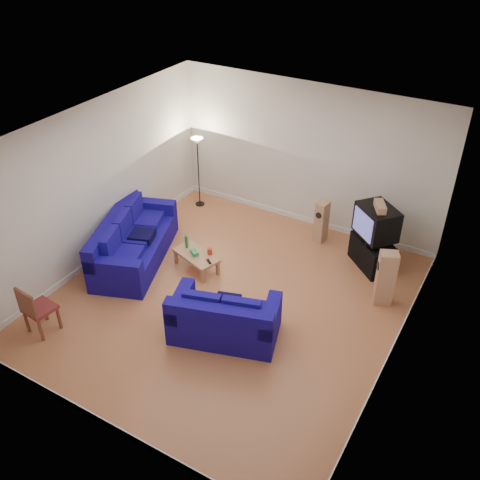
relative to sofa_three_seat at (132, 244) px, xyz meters
The scene contains 16 objects.
room 2.66m from the sofa_three_seat, ahead, with size 6.01×6.51×3.21m.
sofa_three_seat is the anchor object (origin of this frame).
sofa_loveseat 2.96m from the sofa_three_seat, 19.55° to the right, with size 1.99×1.47×0.89m.
coffee_table 1.37m from the sofa_three_seat, 15.60° to the left, with size 1.06×0.75×0.35m.
bottle 1.13m from the sofa_three_seat, 25.05° to the left, with size 0.06×0.06×0.27m, color #197233.
tissue_box 1.34m from the sofa_three_seat, 15.23° to the left, with size 0.20×0.11×0.08m, color green.
red_canister 1.63m from the sofa_three_seat, 18.06° to the left, with size 0.09×0.09×0.13m, color red.
remote 1.69m from the sofa_three_seat, ahead, with size 0.16×0.05×0.02m, color black.
tv_stand 4.83m from the sofa_three_seat, 27.32° to the left, with size 0.98×0.54×0.60m, color black.
av_receiver 4.80m from the sofa_three_seat, 26.82° to the left, with size 0.45×0.36×0.10m, color black.
television 4.85m from the sofa_three_seat, 27.72° to the left, with size 0.99×0.97×0.62m.
centre_speaker 4.92m from the sofa_three_seat, 26.92° to the left, with size 0.41×0.16×0.14m, color tan.
speaker_left 3.97m from the sofa_three_seat, 40.18° to the left, with size 0.25×0.31×0.93m.
speaker_right 4.98m from the sofa_three_seat, 14.13° to the left, with size 0.40×0.36×1.09m.
floor_lamp 2.77m from the sofa_three_seat, 91.67° to the left, with size 0.29×0.29×1.70m.
dining_chair 2.49m from the sofa_three_seat, 89.14° to the right, with size 0.50×0.50×0.96m.
Camera 1 is at (4.00, -6.49, 6.38)m, focal length 40.00 mm.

